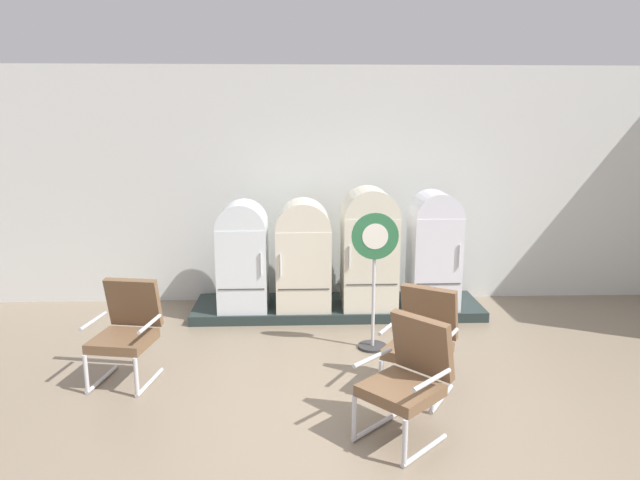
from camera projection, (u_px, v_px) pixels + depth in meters
ground at (364, 443)px, 4.47m from camera, size 12.00×10.00×0.05m
back_wall at (335, 185)px, 7.70m from camera, size 11.76×0.12×3.17m
display_plinth at (337, 308)px, 7.41m from camera, size 3.71×0.95×0.12m
refrigerator_0 at (243, 253)px, 7.08m from camera, size 0.61×0.66×1.36m
refrigerator_1 at (303, 252)px, 7.14m from camera, size 0.68×0.71×1.37m
refrigerator_2 at (369, 245)px, 7.14m from camera, size 0.68×0.69×1.52m
refrigerator_3 at (434, 246)px, 7.14m from camera, size 0.59×0.63×1.48m
armchair_left at (127, 327)px, 5.43m from camera, size 0.67×0.72×0.97m
armchair_right at (422, 337)px, 5.18m from camera, size 0.79×0.82×0.97m
armchair_center at (409, 375)px, 4.42m from camera, size 0.83×0.82×0.97m
sign_stand at (374, 280)px, 6.09m from camera, size 0.50×0.32×1.52m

